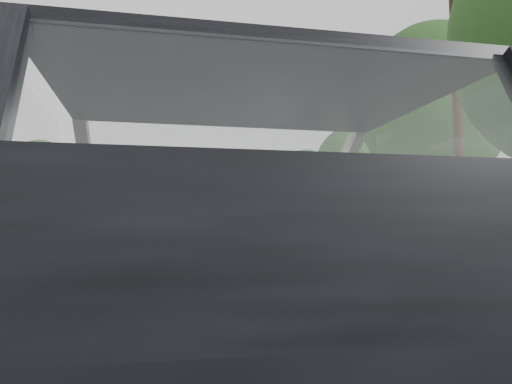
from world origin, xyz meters
name	(u,v)px	position (x,y,z in m)	size (l,w,h in m)	color
subject_car	(234,251)	(0.00, 0.00, 0.72)	(1.80, 4.00, 1.45)	black
dashboard	(218,227)	(0.00, 0.62, 0.85)	(1.58, 0.45, 0.30)	black
driver_seat	(153,218)	(-0.40, -0.29, 0.88)	(0.50, 0.72, 0.42)	black
passenger_seat	(329,219)	(0.40, -0.29, 0.88)	(0.50, 0.72, 0.42)	black
steering_wheel	(153,214)	(-0.40, 0.33, 0.92)	(0.36, 0.36, 0.04)	black
cat	(265,190)	(0.31, 0.63, 1.09)	(0.61, 0.19, 0.27)	gray
guardrail	(334,241)	(4.30, 10.00, 0.58)	(0.05, 90.00, 0.32)	#A0A4AA
other_car	(161,233)	(0.03, 21.77, 0.75)	(1.81, 4.58, 1.51)	silver
highway_sign	(284,222)	(6.93, 24.77, 1.37)	(0.11, 1.10, 2.74)	#1B652A
utility_pole	(457,108)	(8.41, 10.51, 4.48)	(0.29, 0.29, 8.96)	#543422
tree_1	(434,139)	(11.43, 16.70, 4.80)	(6.34, 6.34, 9.60)	#264C1D
tree_2	(306,198)	(9.96, 30.31, 3.17)	(4.18, 4.18, 6.33)	#264C1D
tree_3	(352,186)	(14.33, 32.65, 4.27)	(5.64, 5.64, 8.55)	#264C1D
tree_6	(39,193)	(-8.04, 34.17, 3.51)	(4.63, 4.63, 7.02)	#264C1D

